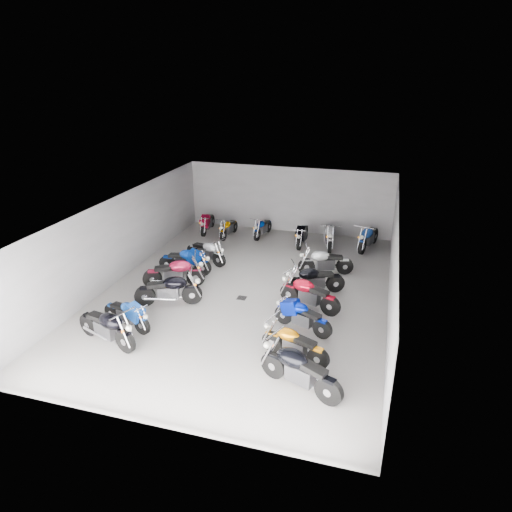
# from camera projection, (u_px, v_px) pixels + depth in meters

# --- Properties ---
(ground) EXTENTS (14.00, 14.00, 0.00)m
(ground) POSITION_uv_depth(u_px,v_px,m) (246.00, 292.00, 16.63)
(ground) COLOR gray
(ground) RESTS_ON ground
(wall_back) EXTENTS (10.00, 0.10, 3.20)m
(wall_back) POSITION_uv_depth(u_px,v_px,m) (288.00, 200.00, 22.23)
(wall_back) COLOR gray
(wall_back) RESTS_ON ground
(wall_left) EXTENTS (0.10, 14.00, 3.20)m
(wall_left) POSITION_uv_depth(u_px,v_px,m) (120.00, 238.00, 17.31)
(wall_left) COLOR gray
(wall_left) RESTS_ON ground
(wall_right) EXTENTS (0.10, 14.00, 3.20)m
(wall_right) POSITION_uv_depth(u_px,v_px,m) (393.00, 267.00, 14.73)
(wall_right) COLOR gray
(wall_right) RESTS_ON ground
(ceiling) EXTENTS (10.00, 14.00, 0.04)m
(ceiling) POSITION_uv_depth(u_px,v_px,m) (245.00, 207.00, 15.40)
(ceiling) COLOR black
(ceiling) RESTS_ON wall_back
(drain_grate) EXTENTS (0.32, 0.32, 0.01)m
(drain_grate) POSITION_uv_depth(u_px,v_px,m) (242.00, 298.00, 16.19)
(drain_grate) COLOR black
(drain_grate) RESTS_ON ground
(motorcycle_left_a) EXTENTS (2.27, 0.87, 1.03)m
(motorcycle_left_a) POSITION_uv_depth(u_px,v_px,m) (107.00, 327.00, 13.33)
(motorcycle_left_a) COLOR black
(motorcycle_left_a) RESTS_ON ground
(motorcycle_left_b) EXTENTS (1.92, 0.75, 0.87)m
(motorcycle_left_b) POSITION_uv_depth(u_px,v_px,m) (127.00, 314.00, 14.19)
(motorcycle_left_b) COLOR black
(motorcycle_left_b) RESTS_ON ground
(motorcycle_left_c) EXTENTS (2.22, 0.96, 1.02)m
(motorcycle_left_c) POSITION_uv_depth(u_px,v_px,m) (169.00, 290.00, 15.55)
(motorcycle_left_c) COLOR black
(motorcycle_left_c) RESTS_ON ground
(motorcycle_left_d) EXTENTS (2.19, 0.99, 1.01)m
(motorcycle_left_d) POSITION_uv_depth(u_px,v_px,m) (175.00, 273.00, 16.85)
(motorcycle_left_d) COLOR black
(motorcycle_left_d) RESTS_ON ground
(motorcycle_left_e) EXTENTS (2.19, 0.43, 0.96)m
(motorcycle_left_e) POSITION_uv_depth(u_px,v_px,m) (186.00, 261.00, 17.93)
(motorcycle_left_e) COLOR black
(motorcycle_left_e) RESTS_ON ground
(motorcycle_left_f) EXTENTS (2.00, 0.88, 0.92)m
(motorcycle_left_f) POSITION_uv_depth(u_px,v_px,m) (206.00, 252.00, 18.91)
(motorcycle_left_f) COLOR black
(motorcycle_left_f) RESTS_ON ground
(motorcycle_right_a) EXTENTS (2.28, 1.06, 1.05)m
(motorcycle_right_a) POSITION_uv_depth(u_px,v_px,m) (299.00, 370.00, 11.40)
(motorcycle_right_a) COLOR black
(motorcycle_right_a) RESTS_ON ground
(motorcycle_right_b) EXTENTS (2.03, 0.76, 0.92)m
(motorcycle_right_b) POSITION_uv_depth(u_px,v_px,m) (294.00, 344.00, 12.62)
(motorcycle_right_b) COLOR black
(motorcycle_right_b) RESTS_ON ground
(motorcycle_right_c) EXTENTS (1.94, 0.85, 0.89)m
(motorcycle_right_c) POSITION_uv_depth(u_px,v_px,m) (302.00, 316.00, 14.04)
(motorcycle_right_c) COLOR black
(motorcycle_right_c) RESTS_ON ground
(motorcycle_right_d) EXTENTS (2.18, 0.88, 0.99)m
(motorcycle_right_d) POSITION_uv_depth(u_px,v_px,m) (309.00, 294.00, 15.30)
(motorcycle_right_d) COLOR black
(motorcycle_right_d) RESTS_ON ground
(motorcycle_right_e) EXTENTS (2.07, 1.06, 0.97)m
(motorcycle_right_e) POSITION_uv_depth(u_px,v_px,m) (314.00, 280.00, 16.34)
(motorcycle_right_e) COLOR black
(motorcycle_right_e) RESTS_ON ground
(motorcycle_right_f) EXTENTS (2.12, 0.78, 0.96)m
(motorcycle_right_f) POSITION_uv_depth(u_px,v_px,m) (325.00, 262.00, 17.86)
(motorcycle_right_f) COLOR black
(motorcycle_right_f) RESTS_ON ground
(motorcycle_back_a) EXTENTS (0.45, 2.04, 0.90)m
(motorcycle_back_a) POSITION_uv_depth(u_px,v_px,m) (207.00, 222.00, 22.51)
(motorcycle_back_a) COLOR black
(motorcycle_back_a) RESTS_ON ground
(motorcycle_back_b) EXTENTS (0.41, 1.87, 0.82)m
(motorcycle_back_b) POSITION_uv_depth(u_px,v_px,m) (228.00, 228.00, 21.88)
(motorcycle_back_b) COLOR black
(motorcycle_back_b) RESTS_ON ground
(motorcycle_back_c) EXTENTS (0.46, 1.91, 0.84)m
(motorcycle_back_c) POSITION_uv_depth(u_px,v_px,m) (262.00, 227.00, 21.89)
(motorcycle_back_c) COLOR black
(motorcycle_back_c) RESTS_ON ground
(motorcycle_back_d) EXTENTS (0.40, 2.08, 0.92)m
(motorcycle_back_d) POSITION_uv_depth(u_px,v_px,m) (302.00, 234.00, 20.86)
(motorcycle_back_d) COLOR black
(motorcycle_back_d) RESTS_ON ground
(motorcycle_back_e) EXTENTS (0.61, 2.29, 1.01)m
(motorcycle_back_e) POSITION_uv_depth(u_px,v_px,m) (329.00, 235.00, 20.63)
(motorcycle_back_e) COLOR black
(motorcycle_back_e) RESTS_ON ground
(motorcycle_back_f) EXTENTS (0.76, 2.25, 1.01)m
(motorcycle_back_f) POSITION_uv_depth(u_px,v_px,m) (368.00, 237.00, 20.38)
(motorcycle_back_f) COLOR black
(motorcycle_back_f) RESTS_ON ground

